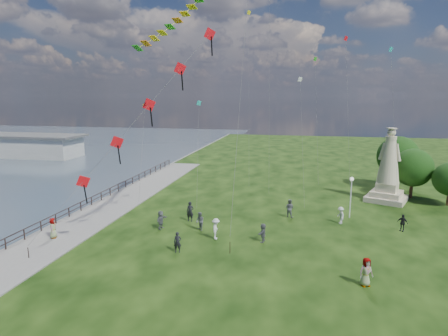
% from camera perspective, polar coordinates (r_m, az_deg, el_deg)
% --- Properties ---
extents(waterfront, '(200.00, 200.00, 1.51)m').
position_cam_1_polar(waterfront, '(39.67, -20.41, -6.84)').
color(waterfront, '#384854').
rests_on(waterfront, ground).
extents(pier_pavilion, '(30.00, 8.00, 4.40)m').
position_cam_1_polar(pier_pavilion, '(87.14, -29.60, 3.09)').
color(pier_pavilion, '#A0A09B').
rests_on(pier_pavilion, ground).
extents(statue, '(5.25, 5.25, 8.17)m').
position_cam_1_polar(statue, '(45.23, 23.73, -0.83)').
color(statue, beige).
rests_on(statue, ground).
extents(lamppost, '(0.37, 0.37, 4.00)m').
position_cam_1_polar(lamppost, '(37.76, 18.82, -2.98)').
color(lamppost, silver).
rests_on(lamppost, ground).
extents(tree_row, '(8.05, 11.27, 6.65)m').
position_cam_1_polar(tree_row, '(49.47, 26.61, 0.61)').
color(tree_row, '#382314').
rests_on(tree_row, ground).
extents(person_0, '(0.63, 0.48, 1.57)m').
position_cam_1_polar(person_0, '(28.79, -7.09, -11.17)').
color(person_0, black).
rests_on(person_0, ground).
extents(person_1, '(0.91, 0.91, 1.63)m').
position_cam_1_polar(person_1, '(33.00, -3.69, -8.13)').
color(person_1, '#595960').
rests_on(person_1, ground).
extents(person_2, '(0.68, 1.17, 1.74)m').
position_cam_1_polar(person_2, '(31.05, -1.24, -9.24)').
color(person_2, silver).
rests_on(person_2, ground).
extents(person_4, '(1.03, 0.86, 1.82)m').
position_cam_1_polar(person_4, '(25.48, 20.82, -14.59)').
color(person_4, '#595960').
rests_on(person_4, ground).
extents(person_5, '(0.88, 1.61, 1.65)m').
position_cam_1_polar(person_5, '(33.79, -9.60, -7.78)').
color(person_5, '#595960').
rests_on(person_5, ground).
extents(person_6, '(0.68, 0.45, 1.87)m').
position_cam_1_polar(person_6, '(35.38, -5.19, -6.62)').
color(person_6, black).
rests_on(person_6, ground).
extents(person_7, '(1.00, 0.79, 1.80)m').
position_cam_1_polar(person_7, '(36.92, 9.93, -6.05)').
color(person_7, '#595960').
rests_on(person_7, ground).
extents(person_8, '(0.85, 1.15, 1.59)m').
position_cam_1_polar(person_8, '(36.26, 17.35, -6.89)').
color(person_8, silver).
rests_on(person_8, ground).
extents(person_9, '(0.98, 0.84, 1.50)m').
position_cam_1_polar(person_9, '(36.29, 25.54, -7.54)').
color(person_9, black).
rests_on(person_9, ground).
extents(person_10, '(0.74, 0.95, 1.70)m').
position_cam_1_polar(person_10, '(34.05, -24.61, -8.47)').
color(person_10, '#595960').
rests_on(person_10, ground).
extents(person_11, '(0.85, 1.51, 1.54)m').
position_cam_1_polar(person_11, '(30.67, 5.96, -9.77)').
color(person_11, '#595960').
rests_on(person_11, ground).
extents(red_kite_train, '(11.79, 9.35, 17.00)m').
position_cam_1_polar(red_kite_train, '(29.87, -11.76, 8.61)').
color(red_kite_train, black).
rests_on(red_kite_train, ground).
extents(small_kites, '(28.76, 18.67, 29.72)m').
position_cam_1_polar(small_kites, '(46.23, 8.42, 13.89)').
color(small_kites, '#1CADAA').
rests_on(small_kites, ground).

